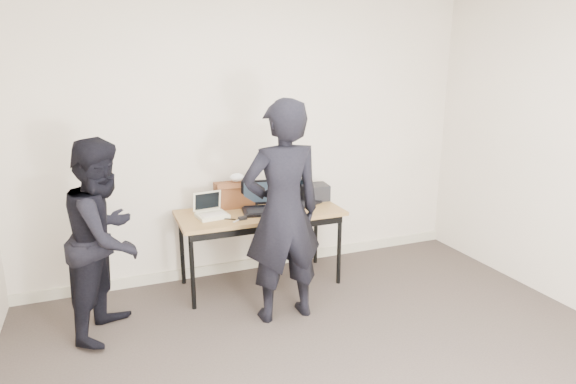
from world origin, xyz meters
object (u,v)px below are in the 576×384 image
desk (261,218)px  person_typist (283,213)px  equipment_box (314,192)px  laptop_beige (211,212)px  laptop_center (262,204)px  laptop_right (300,198)px  leather_satchel (234,194)px  person_observer (106,238)px

desk → person_typist: bearing=-91.8°
desk → equipment_box: equipment_box is taller
laptop_beige → laptop_center: bearing=-8.1°
laptop_center → laptop_right: (0.43, 0.10, -0.01)m
equipment_box → person_typist: size_ratio=0.15×
laptop_center → equipment_box: laptop_center is taller
leather_satchel → laptop_right: bearing=-9.8°
desk → leather_satchel: (-0.18, 0.23, 0.19)m
person_observer → laptop_beige: bearing=-41.7°
laptop_center → leather_satchel: (-0.20, 0.21, 0.07)m
laptop_beige → equipment_box: 1.10m
desk → laptop_beige: size_ratio=5.19×
leather_satchel → person_observer: 1.29m
leather_satchel → person_typist: 0.88m
laptop_beige → person_typist: person_typist is taller
equipment_box → laptop_center: bearing=-164.4°
laptop_center → equipment_box: 0.64m
laptop_center → person_typist: person_typist is taller
person_observer → equipment_box: bearing=-48.8°
desk → laptop_right: (0.45, 0.12, 0.11)m
leather_satchel → person_observer: bearing=-154.6°
laptop_beige → person_typist: (0.43, -0.66, 0.13)m
leather_satchel → equipment_box: 0.81m
laptop_right → person_typist: (-0.47, -0.76, 0.13)m
laptop_beige → equipment_box: size_ratio=1.09×
desk → equipment_box: (0.63, 0.19, 0.14)m
laptop_right → person_typist: person_typist is taller
laptop_center → person_typist: size_ratio=0.23×
laptop_right → equipment_box: size_ratio=1.48×
laptop_beige → laptop_right: laptop_right is taller
desk → leather_satchel: size_ratio=4.16×
person_typist → desk: bearing=-93.4°
equipment_box → person_observer: 2.04m
laptop_right → person_typist: bearing=-148.5°
person_typist → laptop_center: bearing=-95.0°
leather_satchel → person_typist: person_typist is taller
desk → person_observer: (-1.34, -0.34, 0.10)m
laptop_beige → laptop_center: (0.47, -0.00, 0.02)m
person_typist → person_observer: size_ratio=1.18×
laptop_center → equipment_box: (0.61, 0.17, 0.02)m
equipment_box → person_typist: 1.06m
laptop_beige → laptop_right: bearing=-1.3°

